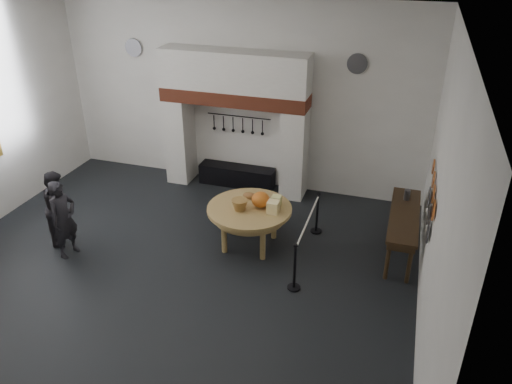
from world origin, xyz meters
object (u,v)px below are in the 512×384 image
(barrier_post_near, at_px, (295,268))
(side_table, at_px, (405,215))
(visitor_far, at_px, (60,207))
(barrier_post_far, at_px, (317,213))
(work_table, at_px, (249,209))
(iron_range, at_px, (237,176))
(visitor_near, at_px, (64,219))

(barrier_post_near, bearing_deg, side_table, 44.82)
(side_table, height_order, barrier_post_near, same)
(visitor_far, relative_size, barrier_post_far, 1.74)
(work_table, xyz_separation_m, barrier_post_far, (1.20, 0.89, -0.39))
(visitor_far, xyz_separation_m, barrier_post_near, (4.92, -0.11, -0.33))
(work_table, bearing_deg, visitor_far, -165.01)
(iron_range, height_order, visitor_far, visitor_far)
(iron_range, height_order, barrier_post_far, barrier_post_far)
(work_table, xyz_separation_m, barrier_post_near, (1.20, -1.11, -0.39))
(iron_range, bearing_deg, barrier_post_near, -56.73)
(side_table, bearing_deg, iron_range, 155.50)
(barrier_post_near, bearing_deg, visitor_near, -176.36)
(barrier_post_near, bearing_deg, barrier_post_far, 90.00)
(iron_range, relative_size, visitor_far, 1.21)
(iron_range, relative_size, barrier_post_far, 2.11)
(barrier_post_near, height_order, barrier_post_far, same)
(work_table, bearing_deg, iron_range, 114.91)
(visitor_near, bearing_deg, iron_range, -16.58)
(work_table, distance_m, side_table, 3.01)
(iron_range, relative_size, side_table, 0.86)
(visitor_near, height_order, barrier_post_near, visitor_near)
(side_table, height_order, barrier_post_far, same)
(visitor_near, relative_size, barrier_post_near, 1.77)
(barrier_post_near, bearing_deg, work_table, 137.41)
(iron_range, relative_size, barrier_post_near, 2.11)
(work_table, height_order, visitor_near, visitor_near)
(iron_range, distance_m, visitor_near, 4.48)
(work_table, distance_m, barrier_post_near, 1.68)
(side_table, bearing_deg, barrier_post_far, 171.14)
(side_table, bearing_deg, work_table, -168.07)
(iron_range, bearing_deg, work_table, -65.09)
(iron_range, distance_m, barrier_post_far, 2.86)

